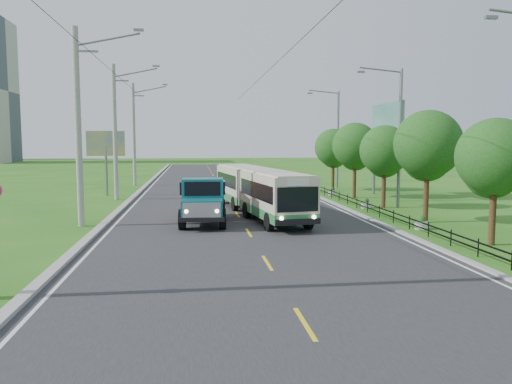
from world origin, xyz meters
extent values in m
plane|color=#215E16|center=(0.00, 0.00, 0.00)|extent=(240.00, 240.00, 0.00)
cube|color=#28282B|center=(0.00, 20.00, 0.01)|extent=(14.00, 120.00, 0.02)
cube|color=#9E9E99|center=(-7.20, 20.00, 0.07)|extent=(0.40, 120.00, 0.15)
cube|color=#9E9E99|center=(7.15, 20.00, 0.05)|extent=(0.30, 120.00, 0.10)
cube|color=silver|center=(-6.65, 20.00, 0.02)|extent=(0.12, 120.00, 0.00)
cube|color=silver|center=(6.65, 20.00, 0.02)|extent=(0.12, 120.00, 0.00)
cube|color=yellow|center=(0.00, 0.00, 0.02)|extent=(0.12, 2.20, 0.00)
cube|color=black|center=(8.00, 14.00, 0.30)|extent=(0.04, 40.00, 0.60)
cylinder|color=gray|center=(-8.30, 9.00, 5.00)|extent=(0.32, 0.32, 10.00)
cube|color=slate|center=(-7.80, 9.00, 8.80)|extent=(1.20, 0.10, 0.10)
cube|color=slate|center=(-5.20, 9.00, 9.90)|extent=(0.50, 0.18, 0.12)
cylinder|color=gray|center=(-8.30, 21.00, 5.00)|extent=(0.32, 0.32, 10.00)
cube|color=slate|center=(-7.80, 21.00, 8.80)|extent=(1.20, 0.10, 0.10)
cube|color=slate|center=(-5.20, 21.00, 9.90)|extent=(0.50, 0.18, 0.12)
cylinder|color=gray|center=(-8.30, 33.00, 5.00)|extent=(0.32, 0.32, 10.00)
cube|color=slate|center=(-7.80, 33.00, 8.80)|extent=(1.20, 0.10, 0.10)
cube|color=slate|center=(-5.20, 33.00, 9.90)|extent=(0.50, 0.18, 0.12)
cylinder|color=#382314|center=(9.80, 2.00, 1.48)|extent=(0.28, 0.28, 2.97)
sphere|color=#1E4C15|center=(9.80, 2.00, 3.71)|extent=(3.18, 3.18, 3.18)
sphere|color=#1E4C15|center=(10.00, 2.50, 3.07)|extent=(2.33, 2.33, 2.33)
cylinder|color=#382314|center=(9.80, 8.00, 1.68)|extent=(0.28, 0.28, 3.36)
sphere|color=#1E4C15|center=(9.80, 8.00, 4.20)|extent=(3.60, 3.60, 3.60)
sphere|color=#1E4C15|center=(10.00, 8.50, 3.48)|extent=(2.64, 2.64, 2.64)
cylinder|color=#382314|center=(9.80, 14.00, 1.51)|extent=(0.28, 0.28, 3.02)
sphere|color=#1E4C15|center=(9.80, 14.00, 3.78)|extent=(3.24, 3.24, 3.24)
sphere|color=#1E4C15|center=(10.00, 14.50, 3.13)|extent=(2.38, 2.38, 2.38)
cylinder|color=#382314|center=(9.80, 20.00, 1.62)|extent=(0.28, 0.28, 3.25)
sphere|color=#1E4C15|center=(9.80, 20.00, 4.06)|extent=(3.48, 3.48, 3.48)
sphere|color=#1E4C15|center=(10.00, 20.50, 3.36)|extent=(2.55, 2.55, 2.55)
cylinder|color=#382314|center=(9.80, 26.00, 1.54)|extent=(0.28, 0.28, 3.08)
sphere|color=#1E4C15|center=(9.80, 26.00, 3.85)|extent=(3.30, 3.30, 3.30)
sphere|color=#1E4C15|center=(10.00, 26.50, 3.19)|extent=(2.42, 2.42, 2.42)
cube|color=slate|center=(8.10, 0.00, 8.75)|extent=(0.45, 0.16, 0.12)
cylinder|color=slate|center=(10.80, 14.00, 4.50)|extent=(0.20, 0.20, 9.00)
cylinder|color=slate|center=(9.40, 14.00, 8.90)|extent=(2.80, 0.10, 0.34)
cube|color=slate|center=(8.10, 14.00, 8.75)|extent=(0.45, 0.16, 0.12)
cylinder|color=slate|center=(10.80, 28.00, 4.50)|extent=(0.20, 0.20, 9.00)
cylinder|color=slate|center=(9.40, 28.00, 8.90)|extent=(2.80, 0.10, 0.34)
cube|color=slate|center=(8.10, 28.00, 8.75)|extent=(0.45, 0.16, 0.12)
cylinder|color=silver|center=(8.60, 6.00, 0.20)|extent=(0.64, 0.64, 0.40)
sphere|color=#1E4C15|center=(8.60, 6.00, 0.45)|extent=(0.44, 0.44, 0.44)
cylinder|color=silver|center=(8.60, 14.00, 0.20)|extent=(0.64, 0.64, 0.40)
sphere|color=#1E4C15|center=(8.60, 14.00, 0.45)|extent=(0.44, 0.44, 0.44)
cylinder|color=silver|center=(8.60, 22.00, 0.20)|extent=(0.64, 0.64, 0.40)
sphere|color=#1E4C15|center=(8.60, 22.00, 0.45)|extent=(0.44, 0.44, 0.44)
cylinder|color=slate|center=(-9.50, 24.00, 2.00)|extent=(0.20, 0.20, 4.00)
cube|color=yellow|center=(-9.50, 24.00, 4.20)|extent=(3.00, 0.15, 2.00)
cylinder|color=slate|center=(12.30, 17.50, 2.50)|extent=(0.24, 0.24, 5.00)
cylinder|color=slate|center=(12.30, 22.50, 2.50)|extent=(0.24, 0.24, 5.00)
cube|color=#144C47|center=(12.30, 20.00, 5.80)|extent=(0.20, 6.00, 3.00)
cube|color=#2E743E|center=(1.72, 8.54, 0.71)|extent=(3.15, 6.92, 0.49)
cube|color=beige|center=(1.72, 8.54, 1.81)|extent=(3.15, 6.92, 1.72)
cube|color=black|center=(1.72, 8.54, 1.82)|extent=(3.11, 6.40, 0.84)
cube|color=#2E743E|center=(0.68, 15.80, 0.71)|extent=(3.09, 6.48, 0.49)
cube|color=beige|center=(0.68, 15.80, 1.81)|extent=(3.09, 6.48, 1.72)
cube|color=black|center=(0.68, 15.80, 1.82)|extent=(3.05, 5.96, 0.84)
cube|color=#4C4C4C|center=(1.18, 12.28, 1.57)|extent=(2.20, 1.18, 2.12)
cube|color=black|center=(2.20, 5.22, 1.66)|extent=(1.99, 0.34, 1.16)
cylinder|color=black|center=(1.03, 6.33, 0.46)|extent=(0.41, 0.96, 0.92)
cylinder|color=black|center=(3.02, 6.61, 0.46)|extent=(0.41, 0.96, 0.92)
cylinder|color=black|center=(0.40, 10.64, 0.46)|extent=(0.41, 0.96, 0.92)
cylinder|color=black|center=(2.39, 10.93, 0.46)|extent=(0.41, 0.96, 0.92)
cylinder|color=black|center=(-0.03, 13.63, 0.46)|extent=(0.41, 0.96, 0.92)
cylinder|color=black|center=(1.96, 13.92, 0.46)|extent=(0.41, 0.96, 0.92)
cylinder|color=black|center=(-0.61, 17.68, 0.46)|extent=(0.41, 0.96, 0.92)
cylinder|color=black|center=(1.38, 17.97, 0.46)|extent=(0.41, 0.96, 0.92)
cube|color=#12646C|center=(-2.17, 7.06, 1.04)|extent=(2.04, 1.42, 0.94)
cube|color=#12646C|center=(-2.09, 8.47, 1.51)|extent=(2.15, 1.61, 1.88)
cube|color=black|center=(-2.09, 8.47, 1.98)|extent=(2.34, 1.34, 0.66)
cube|color=black|center=(-2.05, 9.22, 0.61)|extent=(1.23, 5.69, 0.24)
cube|color=#CF6913|center=(-1.97, 10.82, 1.55)|extent=(2.31, 2.93, 1.22)
cylinder|color=black|center=(-3.14, 7.29, 0.52)|extent=(0.38, 1.05, 1.04)
cylinder|color=black|center=(-1.17, 7.19, 0.52)|extent=(0.38, 1.05, 1.04)
cylinder|color=black|center=(-2.95, 11.06, 0.52)|extent=(0.38, 1.05, 1.04)
cylinder|color=black|center=(-0.97, 10.95, 0.52)|extent=(0.38, 1.05, 1.04)
camera|label=1|loc=(-2.58, -17.19, 4.29)|focal=35.00mm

